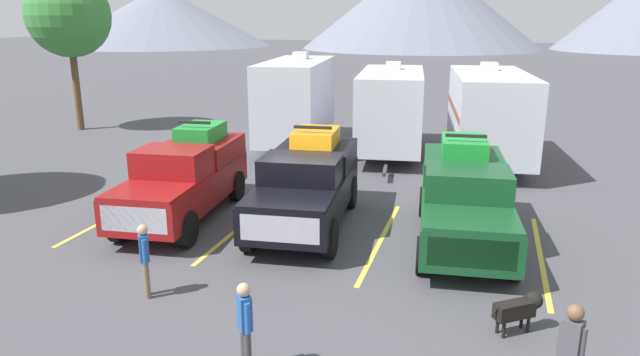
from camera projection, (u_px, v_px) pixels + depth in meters
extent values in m
plane|color=#47474C|center=(306.00, 236.00, 14.69)|extent=(240.00, 240.00, 0.00)
cube|color=maroon|center=(183.00, 188.00, 15.74)|extent=(2.48, 5.69, 0.88)
cube|color=maroon|center=(147.00, 192.00, 13.72)|extent=(1.99, 1.73, 0.08)
cube|color=maroon|center=(173.00, 163.00, 15.04)|extent=(1.94, 1.61, 0.77)
cube|color=slate|center=(163.00, 167.00, 14.49)|extent=(1.70, 0.39, 0.57)
cube|color=maroon|center=(202.00, 150.00, 16.95)|extent=(2.13, 2.72, 0.58)
cube|color=silver|center=(134.00, 219.00, 13.14)|extent=(1.63, 0.23, 0.62)
cylinder|color=black|center=(187.00, 229.00, 13.92)|extent=(0.37, 0.93, 0.90)
cylinder|color=black|center=(120.00, 224.00, 14.23)|extent=(0.37, 0.93, 0.90)
cylinder|color=black|center=(236.00, 186.00, 17.48)|extent=(0.37, 0.93, 0.90)
cylinder|color=black|center=(182.00, 183.00, 17.79)|extent=(0.37, 0.93, 0.90)
cube|color=green|center=(201.00, 132.00, 16.81)|extent=(1.22, 1.73, 0.45)
cylinder|color=black|center=(208.00, 137.00, 16.20)|extent=(0.22, 0.46, 0.44)
cylinder|color=black|center=(179.00, 136.00, 16.35)|extent=(0.22, 0.46, 0.44)
cylinder|color=black|center=(221.00, 129.00, 17.26)|extent=(0.22, 0.46, 0.44)
cylinder|color=black|center=(194.00, 128.00, 17.41)|extent=(0.22, 0.46, 0.44)
cube|color=black|center=(194.00, 122.00, 16.27)|extent=(0.96, 0.18, 0.08)
cube|color=black|center=(305.00, 194.00, 15.10)|extent=(2.65, 5.66, 0.87)
cube|color=black|center=(287.00, 200.00, 13.11)|extent=(2.16, 1.73, 0.08)
cube|color=black|center=(301.00, 170.00, 14.42)|extent=(2.11, 1.62, 0.70)
cube|color=slate|center=(296.00, 175.00, 13.88)|extent=(1.86, 0.39, 0.52)
cube|color=black|center=(316.00, 155.00, 16.31)|extent=(2.31, 2.72, 0.57)
cube|color=silver|center=(280.00, 229.00, 12.53)|extent=(1.78, 0.24, 0.61)
cylinder|color=black|center=(330.00, 238.00, 13.29)|extent=(0.38, 0.96, 0.94)
cylinder|color=black|center=(249.00, 233.00, 13.63)|extent=(0.38, 0.96, 0.94)
cylinder|color=black|center=(351.00, 192.00, 16.81)|extent=(0.38, 0.96, 0.94)
cylinder|color=black|center=(287.00, 188.00, 17.15)|extent=(0.38, 0.96, 0.94)
cube|color=orange|center=(316.00, 138.00, 16.17)|extent=(1.31, 1.72, 0.45)
cylinder|color=black|center=(329.00, 142.00, 15.56)|extent=(0.22, 0.46, 0.44)
cylinder|color=black|center=(295.00, 141.00, 15.73)|extent=(0.22, 0.46, 0.44)
cylinder|color=black|center=(335.00, 135.00, 16.61)|extent=(0.22, 0.46, 0.44)
cylinder|color=black|center=(304.00, 133.00, 16.78)|extent=(0.22, 0.46, 0.44)
cube|color=black|center=(313.00, 127.00, 15.64)|extent=(1.05, 0.19, 0.08)
cube|color=#144723|center=(464.00, 210.00, 14.00)|extent=(2.63, 5.82, 0.89)
cube|color=#144723|center=(471.00, 219.00, 11.95)|extent=(2.13, 1.77, 0.08)
cube|color=#144723|center=(468.00, 184.00, 13.30)|extent=(2.08, 1.66, 0.73)
cube|color=slate|center=(469.00, 190.00, 12.73)|extent=(1.82, 0.39, 0.54)
cube|color=#144723|center=(463.00, 166.00, 15.24)|extent=(2.27, 2.79, 0.59)
cube|color=silver|center=(472.00, 253.00, 11.35)|extent=(1.75, 0.24, 0.62)
cylinder|color=black|center=(514.00, 262.00, 12.14)|extent=(0.36, 0.85, 0.82)
cylinder|color=black|center=(423.00, 255.00, 12.47)|extent=(0.36, 0.85, 0.82)
cylinder|color=black|center=(494.00, 205.00, 15.76)|extent=(0.36, 0.85, 0.82)
cylinder|color=black|center=(425.00, 202.00, 16.10)|extent=(0.36, 0.85, 0.82)
cube|color=green|center=(464.00, 146.00, 15.09)|extent=(1.30, 1.77, 0.45)
cylinder|color=black|center=(484.00, 152.00, 14.47)|extent=(0.22, 0.46, 0.44)
cylinder|color=black|center=(447.00, 151.00, 14.64)|extent=(0.22, 0.46, 0.44)
cylinder|color=black|center=(480.00, 143.00, 15.55)|extent=(0.22, 0.46, 0.44)
cylinder|color=black|center=(446.00, 141.00, 15.72)|extent=(0.22, 0.46, 0.44)
cube|color=black|center=(466.00, 136.00, 14.55)|extent=(1.03, 0.19, 0.08)
cube|color=gold|center=(121.00, 212.00, 16.48)|extent=(0.12, 5.50, 0.01)
cube|color=gold|center=(242.00, 225.00, 15.45)|extent=(0.12, 5.50, 0.01)
cube|color=gold|center=(381.00, 240.00, 14.42)|extent=(0.12, 5.50, 0.01)
cube|color=gold|center=(541.00, 257.00, 13.39)|extent=(0.12, 5.50, 0.01)
cube|color=silver|center=(297.00, 98.00, 24.21)|extent=(3.16, 6.77, 3.12)
cube|color=brown|center=(269.00, 94.00, 24.34)|extent=(0.82, 6.21, 0.24)
cube|color=silver|center=(301.00, 55.00, 24.67)|extent=(0.68, 0.77, 0.30)
cube|color=#333333|center=(276.00, 161.00, 21.02)|extent=(0.27, 1.21, 0.12)
cylinder|color=black|center=(319.00, 143.00, 23.76)|extent=(0.32, 0.78, 0.76)
cylinder|color=black|center=(268.00, 141.00, 24.09)|extent=(0.32, 0.78, 0.76)
cylinder|color=black|center=(325.00, 135.00, 25.25)|extent=(0.32, 0.78, 0.76)
cylinder|color=black|center=(277.00, 134.00, 25.58)|extent=(0.32, 0.78, 0.76)
cube|color=silver|center=(391.00, 107.00, 22.88)|extent=(3.20, 6.64, 2.81)
cube|color=#4C6B99|center=(361.00, 103.00, 23.03)|extent=(0.80, 6.08, 0.24)
cube|color=silver|center=(393.00, 65.00, 23.37)|extent=(0.68, 0.77, 0.30)
cube|color=#333333|center=(385.00, 170.00, 19.72)|extent=(0.27, 1.21, 0.12)
cylinder|color=black|center=(417.00, 150.00, 22.41)|extent=(0.32, 0.78, 0.76)
cylinder|color=black|center=(361.00, 148.00, 22.74)|extent=(0.32, 0.78, 0.76)
cylinder|color=black|center=(417.00, 142.00, 23.86)|extent=(0.32, 0.78, 0.76)
cylinder|color=black|center=(364.00, 140.00, 24.20)|extent=(0.32, 0.78, 0.76)
cube|color=silver|center=(489.00, 112.00, 21.33)|extent=(3.42, 6.90, 2.90)
cube|color=brown|center=(453.00, 108.00, 21.49)|extent=(0.83, 6.31, 0.24)
cube|color=silver|center=(489.00, 66.00, 21.84)|extent=(0.68, 0.77, 0.30)
cube|color=#333333|center=(500.00, 184.00, 18.06)|extent=(0.27, 1.21, 0.12)
cylinder|color=black|center=(522.00, 160.00, 20.82)|extent=(0.32, 0.78, 0.76)
cylinder|color=black|center=(455.00, 158.00, 21.19)|extent=(0.32, 0.78, 0.76)
cylinder|color=black|center=(515.00, 151.00, 22.33)|extent=(0.32, 0.78, 0.76)
cylinder|color=black|center=(452.00, 149.00, 22.70)|extent=(0.32, 0.78, 0.76)
cylinder|color=#726047|center=(146.00, 277.00, 11.49)|extent=(0.11, 0.11, 0.77)
cylinder|color=#726047|center=(147.00, 280.00, 11.35)|extent=(0.11, 0.11, 0.77)
cube|color=#2659A5|center=(144.00, 248.00, 11.24)|extent=(0.28, 0.29, 0.55)
sphere|color=tan|center=(142.00, 230.00, 11.14)|extent=(0.21, 0.21, 0.21)
cylinder|color=#2659A5|center=(143.00, 247.00, 11.36)|extent=(0.09, 0.09, 0.49)
cylinder|color=#2659A5|center=(145.00, 252.00, 11.14)|extent=(0.09, 0.09, 0.49)
cube|color=#4C4C51|center=(572.00, 340.00, 7.83)|extent=(0.31, 0.29, 0.61)
sphere|color=brown|center=(576.00, 313.00, 7.72)|extent=(0.23, 0.23, 0.23)
cylinder|color=#4C4C51|center=(582.00, 346.00, 7.75)|extent=(0.10, 0.10, 0.55)
cylinder|color=#4C4C51|center=(562.00, 338.00, 7.93)|extent=(0.10, 0.10, 0.55)
cylinder|color=#3F3F42|center=(244.00, 349.00, 8.98)|extent=(0.12, 0.12, 0.79)
cylinder|color=#3F3F42|center=(248.00, 355.00, 8.84)|extent=(0.12, 0.12, 0.79)
cube|color=#2659A5|center=(245.00, 313.00, 8.73)|extent=(0.29, 0.29, 0.56)
sphere|color=tan|center=(244.00, 290.00, 8.62)|extent=(0.21, 0.21, 0.21)
cylinder|color=#2659A5|center=(242.00, 311.00, 8.84)|extent=(0.09, 0.09, 0.50)
cylinder|color=#2659A5|center=(247.00, 318.00, 8.62)|extent=(0.09, 0.09, 0.50)
cube|color=black|center=(514.00, 310.00, 10.08)|extent=(0.75, 0.66, 0.29)
sphere|color=black|center=(534.00, 300.00, 10.19)|extent=(0.32, 0.32, 0.32)
cylinder|color=black|center=(495.00, 311.00, 9.93)|extent=(0.15, 0.13, 0.20)
cylinder|color=black|center=(521.00, 320.00, 10.33)|extent=(0.06, 0.06, 0.30)
cylinder|color=black|center=(528.00, 325.00, 10.17)|extent=(0.06, 0.06, 0.30)
cylinder|color=black|center=(497.00, 325.00, 10.16)|extent=(0.06, 0.06, 0.30)
cylinder|color=black|center=(504.00, 330.00, 10.00)|extent=(0.06, 0.06, 0.30)
cylinder|color=brown|center=(76.00, 84.00, 27.94)|extent=(0.33, 0.33, 4.48)
sphere|color=#387F38|center=(68.00, 15.00, 27.07)|extent=(3.90, 3.90, 3.90)
cone|color=slate|center=(162.00, 17.00, 108.79)|extent=(40.86, 40.86, 10.73)
cone|color=slate|center=(421.00, 1.00, 98.94)|extent=(40.92, 40.92, 15.97)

